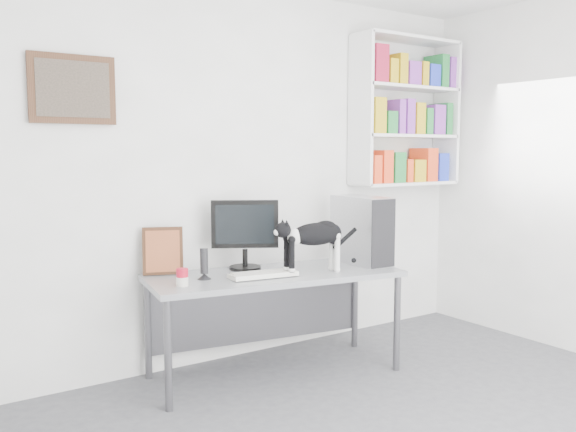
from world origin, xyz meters
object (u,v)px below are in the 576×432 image
(bookshelf, at_px, (406,112))
(keyboard, at_px, (263,275))
(leaning_print, at_px, (163,250))
(soup_can, at_px, (182,277))
(monitor, at_px, (245,234))
(speaker, at_px, (204,263))
(desk, at_px, (275,324))
(pc_tower, at_px, (361,230))
(cat, at_px, (314,247))

(bookshelf, xyz_separation_m, keyboard, (-1.68, -0.42, -1.13))
(leaning_print, height_order, soup_can, leaning_print)
(bookshelf, bearing_deg, soup_can, -170.53)
(bookshelf, xyz_separation_m, monitor, (-1.64, -0.12, -0.90))
(keyboard, height_order, speaker, speaker)
(bookshelf, distance_m, monitor, 1.87)
(leaning_print, bearing_deg, keyboard, -18.44)
(desk, height_order, keyboard, keyboard)
(desk, distance_m, speaker, 0.67)
(desk, bearing_deg, keyboard, -140.92)
(keyboard, bearing_deg, leaning_print, 147.49)
(pc_tower, bearing_deg, keyboard, -175.19)
(bookshelf, height_order, speaker, bookshelf)
(desk, bearing_deg, cat, -29.21)
(soup_can, relative_size, cat, 0.19)
(bookshelf, bearing_deg, speaker, -172.45)
(bookshelf, distance_m, speaker, 2.29)
(monitor, xyz_separation_m, keyboard, (-0.04, -0.30, -0.23))
(pc_tower, height_order, soup_can, pc_tower)
(cat, bearing_deg, pc_tower, 16.73)
(bookshelf, relative_size, speaker, 5.96)
(bookshelf, relative_size, soup_can, 11.57)
(monitor, distance_m, keyboard, 0.38)
(keyboard, relative_size, soup_can, 4.10)
(desk, xyz_separation_m, monitor, (-0.10, 0.22, 0.60))
(pc_tower, distance_m, cat, 0.53)
(monitor, height_order, keyboard, monitor)
(keyboard, relative_size, leaning_print, 1.34)
(leaning_print, distance_m, cat, 1.01)
(speaker, height_order, soup_can, speaker)
(bookshelf, distance_m, keyboard, 2.06)
(monitor, distance_m, soup_can, 0.66)
(monitor, relative_size, cat, 0.85)
(cat, bearing_deg, speaker, 165.02)
(leaning_print, height_order, cat, cat)
(pc_tower, height_order, cat, pc_tower)
(bookshelf, bearing_deg, leaning_print, 179.47)
(speaker, bearing_deg, cat, 4.93)
(desk, bearing_deg, leaning_print, 159.97)
(desk, relative_size, speaker, 8.17)
(bookshelf, xyz_separation_m, speaker, (-2.02, -0.27, -1.04))
(speaker, bearing_deg, leaning_print, 143.01)
(pc_tower, xyz_separation_m, cat, (-0.51, -0.11, -0.07))
(keyboard, height_order, pc_tower, pc_tower)
(desk, xyz_separation_m, leaning_print, (-0.65, 0.36, 0.52))
(desk, relative_size, keyboard, 3.86)
(speaker, xyz_separation_m, soup_can, (-0.20, -0.10, -0.05))
(desk, relative_size, soup_can, 15.86)
(bookshelf, xyz_separation_m, leaning_print, (-2.18, 0.02, -0.98))
(bookshelf, height_order, leaning_print, bookshelf)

